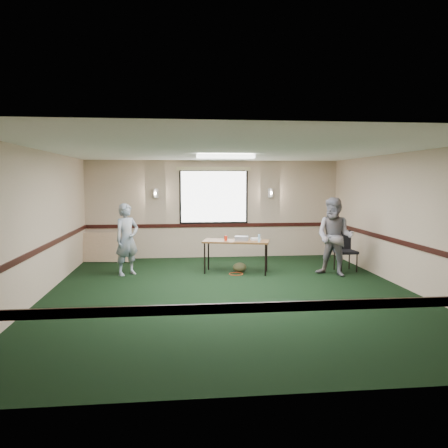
{
  "coord_description": "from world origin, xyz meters",
  "views": [
    {
      "loc": [
        -1.0,
        -8.1,
        2.13
      ],
      "look_at": [
        0.0,
        1.3,
        1.2
      ],
      "focal_mm": 35.0,
      "sensor_mm": 36.0,
      "label": 1
    }
  ],
  "objects": [
    {
      "name": "projector",
      "position": [
        0.46,
        1.79,
        0.81
      ],
      "size": [
        0.35,
        0.31,
        0.1
      ],
      "primitive_type": "cube",
      "rotation": [
        0.0,
        0.0,
        -0.19
      ],
      "color": "gray",
      "rests_on": "folding_table"
    },
    {
      "name": "cable_coil",
      "position": [
        0.32,
        1.67,
        0.01
      ],
      "size": [
        0.4,
        0.4,
        0.02
      ],
      "primitive_type": "torus",
      "rotation": [
        0.0,
        0.0,
        0.26
      ],
      "color": "#C53F18",
      "rests_on": "ground"
    },
    {
      "name": "folded_table",
      "position": [
        -3.0,
        3.6,
        0.39
      ],
      "size": [
        1.53,
        0.39,
        0.77
      ],
      "primitive_type": "cube",
      "rotation": [
        -0.21,
        0.0,
        -0.11
      ],
      "color": "tan",
      "rests_on": "ground"
    },
    {
      "name": "duffel_bag",
      "position": [
        0.43,
        1.89,
        0.11
      ],
      "size": [
        0.35,
        0.28,
        0.23
      ],
      "primitive_type": "ellipsoid",
      "rotation": [
        0.0,
        0.0,
        0.13
      ],
      "color": "#414125",
      "rests_on": "ground"
    },
    {
      "name": "conference_chair",
      "position": [
        2.95,
        1.86,
        0.55
      ],
      "size": [
        0.49,
        0.51,
        0.94
      ],
      "rotation": [
        0.0,
        0.0,
        0.07
      ],
      "color": "black",
      "rests_on": "ground"
    },
    {
      "name": "person_left",
      "position": [
        -2.15,
        1.88,
        0.81
      ],
      "size": [
        0.71,
        0.68,
        1.63
      ],
      "primitive_type": "imported",
      "rotation": [
        0.0,
        0.0,
        0.69
      ],
      "color": "#456A99",
      "rests_on": "ground"
    },
    {
      "name": "folding_table",
      "position": [
        0.34,
        1.84,
        0.7
      ],
      "size": [
        1.62,
        0.97,
        0.76
      ],
      "rotation": [
        0.0,
        0.0,
        -0.26
      ],
      "color": "#552F18",
      "rests_on": "ground"
    },
    {
      "name": "person_right",
      "position": [
        2.5,
        1.3,
        0.88
      ],
      "size": [
        1.09,
        1.05,
        1.77
      ],
      "primitive_type": "imported",
      "rotation": [
        0.0,
        0.0,
        -0.66
      ],
      "color": "#7286B2",
      "rests_on": "ground"
    },
    {
      "name": "water_bottle",
      "position": [
        0.82,
        1.53,
        0.85
      ],
      "size": [
        0.05,
        0.05,
        0.18
      ],
      "primitive_type": "cylinder",
      "color": "#8FC5EA",
      "rests_on": "folding_table"
    },
    {
      "name": "ground",
      "position": [
        0.0,
        0.0,
        0.0
      ],
      "size": [
        8.0,
        8.0,
        0.0
      ],
      "primitive_type": "plane",
      "color": "black",
      "rests_on": "ground"
    },
    {
      "name": "room_shell",
      "position": [
        0.0,
        2.12,
        1.58
      ],
      "size": [
        8.0,
        8.02,
        8.0
      ],
      "color": "#C2A58C",
      "rests_on": "ground"
    },
    {
      "name": "game_console",
      "position": [
        0.8,
        1.84,
        0.79
      ],
      "size": [
        0.23,
        0.19,
        0.05
      ],
      "primitive_type": "cube",
      "rotation": [
        0.0,
        0.0,
        0.11
      ],
      "color": "silver",
      "rests_on": "folding_table"
    },
    {
      "name": "red_cup",
      "position": [
        0.1,
        1.87,
        0.81
      ],
      "size": [
        0.07,
        0.07,
        0.11
      ],
      "primitive_type": "cylinder",
      "color": "#B61F0C",
      "rests_on": "folding_table"
    }
  ]
}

